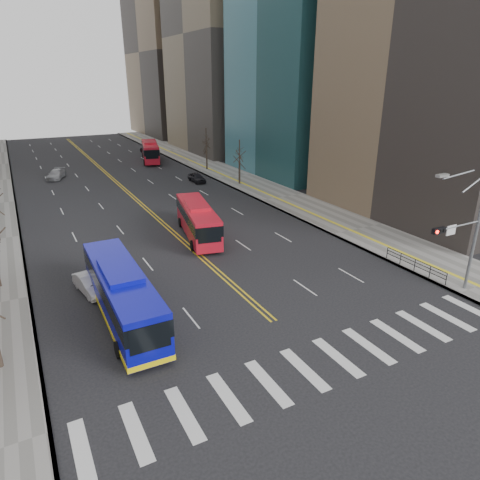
{
  "coord_description": "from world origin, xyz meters",
  "views": [
    {
      "loc": [
        -13.52,
        -15.57,
        15.19
      ],
      "look_at": [
        0.11,
        10.0,
        4.07
      ],
      "focal_mm": 32.0,
      "sensor_mm": 36.0,
      "label": 1
    }
  ],
  "objects": [
    {
      "name": "centerline",
      "position": [
        0.0,
        55.0,
        0.01
      ],
      "size": [
        0.55,
        100.0,
        0.01
      ],
      "color": "gold",
      "rests_on": "ground"
    },
    {
      "name": "blue_bus",
      "position": [
        -8.63,
        10.04,
        1.94
      ],
      "size": [
        3.03,
        12.78,
        3.7
      ],
      "color": "#0A0CA2",
      "rests_on": "ground"
    },
    {
      "name": "car_dark_far",
      "position": [
        12.5,
        73.64,
        0.68
      ],
      "size": [
        3.56,
        5.35,
        1.36
      ],
      "primitive_type": "imported",
      "rotation": [
        0.0,
        0.0,
        0.29
      ],
      "color": "black",
      "rests_on": "ground"
    },
    {
      "name": "sidewalk_right",
      "position": [
        17.5,
        45.0,
        0.07
      ],
      "size": [
        7.0,
        130.0,
        0.15
      ],
      "primitive_type": "cube",
      "color": "slate",
      "rests_on": "ground"
    },
    {
      "name": "street_trees",
      "position": [
        -7.18,
        34.55,
        4.87
      ],
      "size": [
        35.2,
        47.2,
        7.6
      ],
      "color": "black",
      "rests_on": "ground"
    },
    {
      "name": "office_towers",
      "position": [
        0.12,
        68.51,
        23.92
      ],
      "size": [
        83.0,
        134.0,
        58.0
      ],
      "color": "gray",
      "rests_on": "ground"
    },
    {
      "name": "signal_mast",
      "position": [
        13.77,
        2.0,
        4.86
      ],
      "size": [
        5.37,
        0.37,
        9.39
      ],
      "color": "gray",
      "rests_on": "ground"
    },
    {
      "name": "red_bus_far",
      "position": [
        9.87,
        64.55,
        2.07
      ],
      "size": [
        5.51,
        12.11,
        3.73
      ],
      "color": "red",
      "rests_on": "ground"
    },
    {
      "name": "car_dark_mid",
      "position": [
        10.95,
        44.49,
        0.7
      ],
      "size": [
        1.71,
        4.11,
        1.39
      ],
      "primitive_type": "imported",
      "rotation": [
        0.0,
        0.0,
        0.02
      ],
      "color": "black",
      "rests_on": "ground"
    },
    {
      "name": "red_bus_near",
      "position": [
        1.81,
        22.19,
        1.94
      ],
      "size": [
        4.68,
        11.25,
        3.48
      ],
      "color": "red",
      "rests_on": "ground"
    },
    {
      "name": "pedestrian_railing",
      "position": [
        14.3,
        6.0,
        0.82
      ],
      "size": [
        0.06,
        6.06,
        1.02
      ],
      "color": "black",
      "rests_on": "sidewalk_right"
    },
    {
      "name": "car_silver",
      "position": [
        -7.81,
        56.9,
        0.72
      ],
      "size": [
        3.78,
        5.38,
        1.45
      ],
      "primitive_type": "imported",
      "rotation": [
        0.0,
        0.0,
        -0.39
      ],
      "color": "gray",
      "rests_on": "ground"
    },
    {
      "name": "crosswalk",
      "position": [
        0.0,
        0.0,
        0.01
      ],
      "size": [
        26.7,
        4.0,
        0.01
      ],
      "color": "silver",
      "rests_on": "ground"
    },
    {
      "name": "ground",
      "position": [
        0.0,
        0.0,
        0.0
      ],
      "size": [
        220.0,
        220.0,
        0.0
      ],
      "primitive_type": "plane",
      "color": "black"
    },
    {
      "name": "car_white",
      "position": [
        -9.92,
        14.9,
        0.68
      ],
      "size": [
        2.19,
        4.33,
        1.36
      ],
      "primitive_type": "imported",
      "rotation": [
        0.0,
        0.0,
        0.19
      ],
      "color": "silver",
      "rests_on": "ground"
    }
  ]
}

